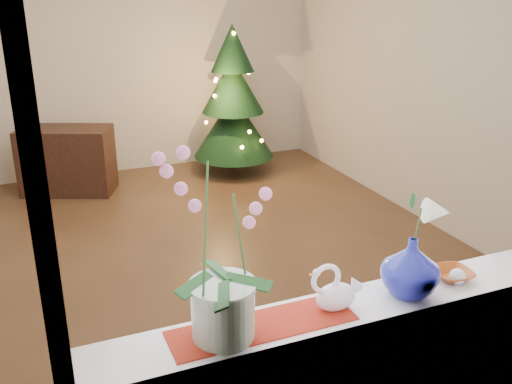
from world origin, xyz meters
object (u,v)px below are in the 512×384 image
swan (336,287)px  side_table (67,160)px  blue_vase (411,263)px  amber_dish (453,275)px  orchid_pot (222,247)px  xmas_tree (233,101)px  paperweight (457,277)px

swan → side_table: 4.45m
swan → blue_vase: size_ratio=0.80×
swan → blue_vase: blue_vase is taller
amber_dish → orchid_pot: bearing=-178.9°
orchid_pot → swan: bearing=0.9°
swan → xmas_tree: bearing=86.6°
orchid_pot → amber_dish: size_ratio=5.08×
orchid_pot → blue_vase: orchid_pot is taller
orchid_pot → paperweight: bearing=-1.2°
blue_vase → paperweight: blue_vase is taller
blue_vase → amber_dish: size_ratio=2.01×
xmas_tree → orchid_pot: bearing=-110.8°
orchid_pot → amber_dish: (1.03, 0.02, -0.34)m
orchid_pot → side_table: size_ratio=0.77×
swan → paperweight: (0.56, -0.03, -0.06)m
orchid_pot → blue_vase: bearing=-0.7°
swan → paperweight: bearing=9.0°
paperweight → xmas_tree: 4.39m
blue_vase → swan: bearing=177.1°
amber_dish → xmas_tree: size_ratio=0.08×
swan → amber_dish: (0.57, 0.01, -0.08)m
swan → paperweight: 0.57m
paperweight → amber_dish: 0.05m
orchid_pot → swan: 0.53m
swan → orchid_pot: bearing=-167.1°
paperweight → side_table: bearing=105.5°
xmas_tree → side_table: size_ratio=1.82×
orchid_pot → xmas_tree: bearing=69.2°
swan → blue_vase: (0.33, -0.02, 0.05)m
blue_vase → side_table: size_ratio=0.31×
swan → amber_dish: 0.58m
blue_vase → side_table: (-0.97, 4.36, -0.72)m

